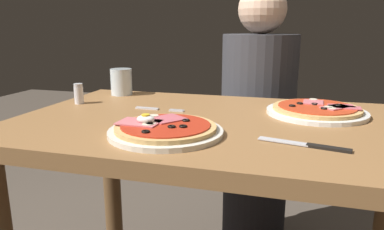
{
  "coord_description": "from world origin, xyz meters",
  "views": [
    {
      "loc": [
        0.18,
        -0.93,
        1.01
      ],
      "look_at": [
        -0.06,
        -0.08,
        0.79
      ],
      "focal_mm": 33.45,
      "sensor_mm": 36.0,
      "label": 1
    }
  ],
  "objects_px": {
    "diner_person": "(257,131)",
    "pizza_foreground": "(165,129)",
    "salt_shaker": "(79,94)",
    "knife": "(310,145)",
    "pizza_across_left": "(317,110)",
    "fork": "(156,109)",
    "dining_table": "(221,166)",
    "water_glass_near": "(121,84)"
  },
  "relations": [
    {
      "from": "dining_table",
      "to": "water_glass_near",
      "type": "xyz_separation_m",
      "value": [
        -0.44,
        0.27,
        0.18
      ]
    },
    {
      "from": "fork",
      "to": "dining_table",
      "type": "bearing_deg",
      "value": -16.98
    },
    {
      "from": "fork",
      "to": "pizza_across_left",
      "type": "bearing_deg",
      "value": 8.78
    },
    {
      "from": "water_glass_near",
      "to": "diner_person",
      "type": "relative_size",
      "value": 0.08
    },
    {
      "from": "pizza_foreground",
      "to": "diner_person",
      "type": "relative_size",
      "value": 0.23
    },
    {
      "from": "dining_table",
      "to": "fork",
      "type": "distance_m",
      "value": 0.27
    },
    {
      "from": "fork",
      "to": "diner_person",
      "type": "bearing_deg",
      "value": 64.39
    },
    {
      "from": "pizza_across_left",
      "to": "salt_shaker",
      "type": "xyz_separation_m",
      "value": [
        -0.75,
        -0.06,
        0.02
      ]
    },
    {
      "from": "knife",
      "to": "diner_person",
      "type": "relative_size",
      "value": 0.16
    },
    {
      "from": "dining_table",
      "to": "knife",
      "type": "bearing_deg",
      "value": -37.3
    },
    {
      "from": "pizza_across_left",
      "to": "knife",
      "type": "xyz_separation_m",
      "value": [
        -0.03,
        -0.31,
        -0.01
      ]
    },
    {
      "from": "salt_shaker",
      "to": "diner_person",
      "type": "xyz_separation_m",
      "value": [
        0.54,
        0.53,
        -0.23
      ]
    },
    {
      "from": "diner_person",
      "to": "water_glass_near",
      "type": "bearing_deg",
      "value": 35.86
    },
    {
      "from": "water_glass_near",
      "to": "diner_person",
      "type": "distance_m",
      "value": 0.64
    },
    {
      "from": "fork",
      "to": "salt_shaker",
      "type": "bearing_deg",
      "value": 176.7
    },
    {
      "from": "pizza_foreground",
      "to": "knife",
      "type": "distance_m",
      "value": 0.33
    },
    {
      "from": "diner_person",
      "to": "pizza_foreground",
      "type": "bearing_deg",
      "value": 79.54
    },
    {
      "from": "water_glass_near",
      "to": "salt_shaker",
      "type": "bearing_deg",
      "value": -108.57
    },
    {
      "from": "pizza_across_left",
      "to": "diner_person",
      "type": "distance_m",
      "value": 0.56
    },
    {
      "from": "pizza_foreground",
      "to": "water_glass_near",
      "type": "relative_size",
      "value": 2.8
    },
    {
      "from": "water_glass_near",
      "to": "knife",
      "type": "distance_m",
      "value": 0.79
    },
    {
      "from": "knife",
      "to": "diner_person",
      "type": "xyz_separation_m",
      "value": [
        -0.18,
        0.78,
        -0.2
      ]
    },
    {
      "from": "fork",
      "to": "knife",
      "type": "bearing_deg",
      "value": -28.16
    },
    {
      "from": "dining_table",
      "to": "pizza_foreground",
      "type": "distance_m",
      "value": 0.25
    },
    {
      "from": "dining_table",
      "to": "diner_person",
      "type": "distance_m",
      "value": 0.62
    },
    {
      "from": "dining_table",
      "to": "water_glass_near",
      "type": "bearing_deg",
      "value": 148.31
    },
    {
      "from": "knife",
      "to": "salt_shaker",
      "type": "relative_size",
      "value": 2.9
    },
    {
      "from": "pizza_across_left",
      "to": "pizza_foreground",
      "type": "bearing_deg",
      "value": -138.98
    },
    {
      "from": "pizza_foreground",
      "to": "knife",
      "type": "bearing_deg",
      "value": -0.13
    },
    {
      "from": "fork",
      "to": "salt_shaker",
      "type": "xyz_separation_m",
      "value": [
        -0.28,
        0.02,
        0.03
      ]
    },
    {
      "from": "water_glass_near",
      "to": "knife",
      "type": "bearing_deg",
      "value": -33.68
    },
    {
      "from": "pizza_foreground",
      "to": "salt_shaker",
      "type": "relative_size",
      "value": 4.07
    },
    {
      "from": "dining_table",
      "to": "knife",
      "type": "distance_m",
      "value": 0.31
    },
    {
      "from": "water_glass_near",
      "to": "fork",
      "type": "relative_size",
      "value": 0.62
    },
    {
      "from": "dining_table",
      "to": "water_glass_near",
      "type": "relative_size",
      "value": 11.75
    },
    {
      "from": "pizza_across_left",
      "to": "fork",
      "type": "distance_m",
      "value": 0.48
    },
    {
      "from": "diner_person",
      "to": "salt_shaker",
      "type": "bearing_deg",
      "value": 44.52
    },
    {
      "from": "knife",
      "to": "pizza_across_left",
      "type": "bearing_deg",
      "value": 84.57
    },
    {
      "from": "water_glass_near",
      "to": "knife",
      "type": "height_order",
      "value": "water_glass_near"
    },
    {
      "from": "salt_shaker",
      "to": "diner_person",
      "type": "bearing_deg",
      "value": 44.52
    },
    {
      "from": "water_glass_near",
      "to": "fork",
      "type": "distance_m",
      "value": 0.3
    },
    {
      "from": "salt_shaker",
      "to": "diner_person",
      "type": "relative_size",
      "value": 0.06
    }
  ]
}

